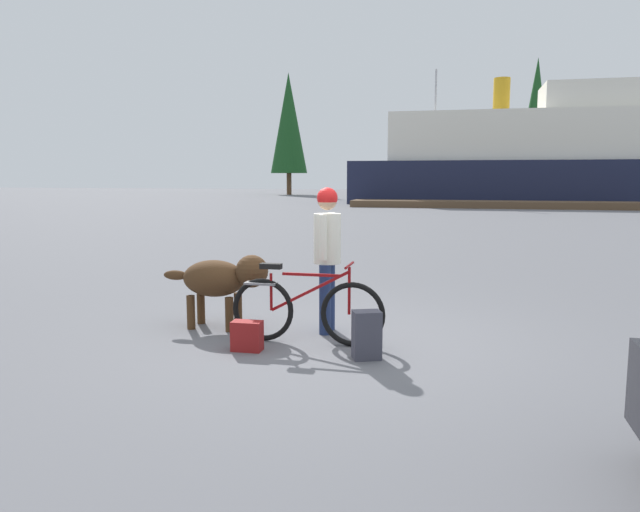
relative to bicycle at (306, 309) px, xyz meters
name	(u,v)px	position (x,y,z in m)	size (l,w,h in m)	color
ground_plane	(341,342)	(0.37, 0.15, -0.39)	(160.00, 160.00, 0.00)	slate
bicycle	(306,309)	(0.00, 0.00, 0.00)	(1.74, 0.44, 0.91)	black
person_cyclist	(327,246)	(0.12, 0.55, 0.65)	(0.32, 0.53, 1.72)	navy
dog	(222,279)	(-1.17, 0.44, 0.22)	(1.35, 0.53, 0.91)	#472D19
backpack	(367,335)	(0.75, -0.41, -0.14)	(0.28, 0.20, 0.50)	#3F3F4C
handbag_pannier	(247,336)	(-0.54, -0.41, -0.23)	(0.32, 0.18, 0.32)	maroon
dock_pier	(491,204)	(3.27, 30.87, -0.19)	(16.57, 2.53, 0.40)	brown
ferry_boat	(549,160)	(7.20, 37.42, 2.57)	(26.00, 8.17, 8.47)	#191E38
sailboat_moored	(433,196)	(-0.33, 34.99, 0.13)	(6.63, 1.86, 8.80)	silver
pine_tree_far_left	(289,123)	(-15.65, 53.00, 6.73)	(3.69, 3.69, 12.10)	#4C331E
pine_tree_center	(495,135)	(4.37, 54.70, 5.38)	(3.68, 3.68, 9.40)	#4C331E
pine_tree_far_right	(536,110)	(8.00, 54.32, 7.57)	(2.84, 2.84, 12.78)	#4C331E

